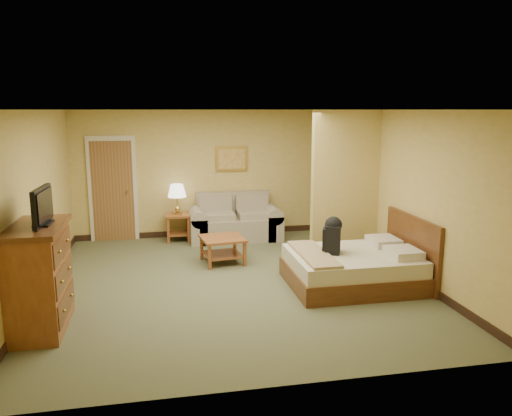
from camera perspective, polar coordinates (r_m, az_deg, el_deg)
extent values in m
plane|color=#515436|center=(7.74, -2.81, -8.45)|extent=(6.00, 6.00, 0.00)
plane|color=white|center=(7.29, -3.00, 11.17)|extent=(6.00, 6.00, 0.00)
cube|color=tan|center=(10.36, -5.29, 3.92)|extent=(5.50, 0.02, 2.60)
cube|color=tan|center=(7.54, -24.07, 0.26)|extent=(0.02, 6.00, 2.60)
cube|color=tan|center=(8.26, 16.36, 1.66)|extent=(0.02, 6.00, 2.60)
cube|color=tan|center=(8.84, 10.15, 2.55)|extent=(1.20, 0.15, 2.60)
cube|color=beige|center=(10.35, -16.05, 2.13)|extent=(0.94, 0.06, 2.10)
cube|color=brown|center=(10.34, -16.05, 1.84)|extent=(0.80, 0.04, 2.00)
cylinder|color=#B19141|center=(10.27, -14.40, 1.86)|extent=(0.04, 0.12, 0.04)
cube|color=black|center=(10.57, -5.16, -2.77)|extent=(5.50, 0.02, 0.12)
cube|color=gray|center=(10.14, -2.35, -2.36)|extent=(1.52, 0.81, 0.45)
cube|color=gray|center=(10.38, -2.67, 0.58)|extent=(1.52, 0.19, 0.48)
cube|color=gray|center=(10.05, -6.63, -2.39)|extent=(0.32, 0.81, 0.51)
cube|color=gray|center=(10.27, 1.83, -2.03)|extent=(0.32, 0.81, 0.51)
cube|color=brown|center=(10.09, -8.94, -0.80)|extent=(0.50, 0.50, 0.04)
cube|color=brown|center=(10.18, -8.88, -2.89)|extent=(0.42, 0.42, 0.03)
cube|color=brown|center=(9.95, -10.00, -2.63)|extent=(0.05, 0.05, 0.51)
cube|color=brown|center=(9.97, -7.70, -2.54)|extent=(0.05, 0.05, 0.51)
cube|color=brown|center=(10.34, -10.05, -2.11)|extent=(0.05, 0.05, 0.51)
cube|color=brown|center=(10.35, -7.84, -2.02)|extent=(0.05, 0.05, 0.51)
cylinder|color=#B19141|center=(10.08, -8.95, -0.58)|extent=(0.18, 0.18, 0.04)
cylinder|color=#B19141|center=(10.04, -8.99, 0.72)|extent=(0.02, 0.02, 0.30)
cone|color=white|center=(10.00, -9.03, 1.98)|extent=(0.37, 0.37, 0.25)
cube|color=brown|center=(8.57, -3.85, -3.49)|extent=(0.79, 0.79, 0.04)
cube|color=brown|center=(8.64, -3.82, -5.30)|extent=(0.68, 0.68, 0.03)
cube|color=brown|center=(8.31, -5.64, -5.58)|extent=(0.05, 0.05, 0.42)
cube|color=brown|center=(8.96, -2.15, -4.29)|extent=(0.05, 0.05, 0.42)
cube|color=#B78E3F|center=(10.36, -2.80, 5.63)|extent=(0.67, 0.03, 0.52)
cube|color=#B57B37|center=(10.34, -2.79, 5.62)|extent=(0.56, 0.02, 0.41)
cube|color=brown|center=(6.50, -23.52, -7.59)|extent=(0.56, 1.12, 1.22)
cube|color=#4C2711|center=(6.34, -23.97, -2.07)|extent=(0.63, 1.20, 0.06)
cube|color=black|center=(6.31, -23.12, -1.66)|extent=(0.19, 0.32, 0.03)
cube|color=black|center=(6.27, -23.27, 0.23)|extent=(0.08, 0.72, 0.43)
cube|color=#4C2711|center=(7.69, 10.85, -7.67)|extent=(1.87, 1.49, 0.28)
cube|color=beige|center=(7.62, 10.92, -5.88)|extent=(1.81, 1.44, 0.22)
cube|color=#4C2711|center=(7.99, 17.38, -4.49)|extent=(0.06, 1.59, 1.03)
cube|color=beige|center=(7.55, 16.49, -4.96)|extent=(0.42, 0.51, 0.13)
cube|color=beige|center=(8.12, 14.37, -3.74)|extent=(0.42, 0.51, 0.13)
cube|color=#967E52|center=(7.38, 6.56, -5.25)|extent=(0.42, 1.40, 0.05)
cube|color=black|center=(7.49, 8.79, -3.51)|extent=(0.32, 0.38, 0.43)
sphere|color=black|center=(7.44, 8.84, -1.93)|extent=(0.26, 0.26, 0.26)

